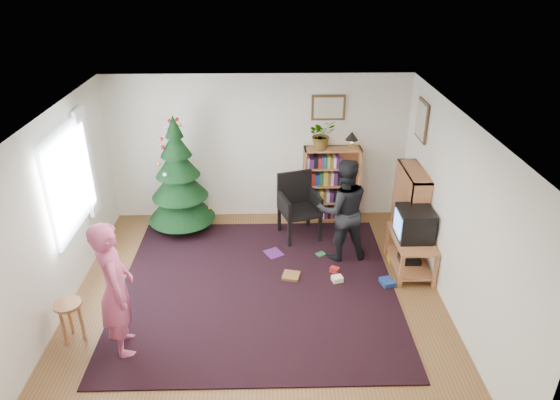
{
  "coord_description": "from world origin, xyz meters",
  "views": [
    {
      "loc": [
        0.18,
        -5.39,
        4.22
      ],
      "look_at": [
        0.33,
        0.84,
        1.1
      ],
      "focal_mm": 32.0,
      "sensor_mm": 36.0,
      "label": 1
    }
  ],
  "objects_px": {
    "bookshelf_back": "(331,183)",
    "bookshelf_right": "(410,208)",
    "stool": "(69,311)",
    "potted_plant": "(321,134)",
    "person_by_chair": "(343,210)",
    "christmas_tree": "(179,184)",
    "tv_stand": "(411,250)",
    "person_standing": "(116,289)",
    "picture_right": "(422,121)",
    "armchair": "(299,202)",
    "picture_back": "(328,108)",
    "table_lamp": "(352,137)",
    "crt_tv": "(414,224)"
  },
  "relations": [
    {
      "from": "christmas_tree",
      "to": "tv_stand",
      "type": "relative_size",
      "value": 2.08
    },
    {
      "from": "tv_stand",
      "to": "table_lamp",
      "type": "relative_size",
      "value": 3.37
    },
    {
      "from": "picture_back",
      "to": "christmas_tree",
      "type": "xyz_separation_m",
      "value": [
        -2.43,
        -0.48,
        -1.12
      ]
    },
    {
      "from": "person_by_chair",
      "to": "bookshelf_right",
      "type": "bearing_deg",
      "value": -170.97
    },
    {
      "from": "tv_stand",
      "to": "crt_tv",
      "type": "relative_size",
      "value": 1.88
    },
    {
      "from": "bookshelf_back",
      "to": "stool",
      "type": "bearing_deg",
      "value": -138.83
    },
    {
      "from": "christmas_tree",
      "to": "armchair",
      "type": "height_order",
      "value": "christmas_tree"
    },
    {
      "from": "stool",
      "to": "person_standing",
      "type": "xyz_separation_m",
      "value": [
        0.65,
        -0.15,
        0.43
      ]
    },
    {
      "from": "picture_right",
      "to": "person_standing",
      "type": "height_order",
      "value": "picture_right"
    },
    {
      "from": "picture_back",
      "to": "potted_plant",
      "type": "bearing_deg",
      "value": -129.67
    },
    {
      "from": "picture_back",
      "to": "bookshelf_back",
      "type": "xyz_separation_m",
      "value": [
        0.09,
        -0.14,
        -1.29
      ]
    },
    {
      "from": "bookshelf_right",
      "to": "table_lamp",
      "type": "relative_size",
      "value": 4.57
    },
    {
      "from": "picture_back",
      "to": "person_standing",
      "type": "height_order",
      "value": "picture_back"
    },
    {
      "from": "person_by_chair",
      "to": "tv_stand",
      "type": "bearing_deg",
      "value": 152.39
    },
    {
      "from": "stool",
      "to": "potted_plant",
      "type": "bearing_deg",
      "value": 42.87
    },
    {
      "from": "picture_right",
      "to": "tv_stand",
      "type": "height_order",
      "value": "picture_right"
    },
    {
      "from": "picture_back",
      "to": "picture_right",
      "type": "bearing_deg",
      "value": -28.69
    },
    {
      "from": "armchair",
      "to": "table_lamp",
      "type": "distance_m",
      "value": 1.38
    },
    {
      "from": "armchair",
      "to": "bookshelf_back",
      "type": "bearing_deg",
      "value": 25.68
    },
    {
      "from": "picture_right",
      "to": "potted_plant",
      "type": "bearing_deg",
      "value": 157.68
    },
    {
      "from": "crt_tv",
      "to": "potted_plant",
      "type": "height_order",
      "value": "potted_plant"
    },
    {
      "from": "bookshelf_back",
      "to": "stool",
      "type": "distance_m",
      "value": 4.57
    },
    {
      "from": "bookshelf_right",
      "to": "person_standing",
      "type": "bearing_deg",
      "value": 119.51
    },
    {
      "from": "crt_tv",
      "to": "potted_plant",
      "type": "xyz_separation_m",
      "value": [
        -1.18,
        1.63,
        0.77
      ]
    },
    {
      "from": "picture_back",
      "to": "table_lamp",
      "type": "height_order",
      "value": "picture_back"
    },
    {
      "from": "bookshelf_back",
      "to": "armchair",
      "type": "height_order",
      "value": "bookshelf_back"
    },
    {
      "from": "bookshelf_right",
      "to": "armchair",
      "type": "relative_size",
      "value": 1.23
    },
    {
      "from": "person_standing",
      "to": "table_lamp",
      "type": "relative_size",
      "value": 5.94
    },
    {
      "from": "bookshelf_back",
      "to": "christmas_tree",
      "type": "bearing_deg",
      "value": -172.18
    },
    {
      "from": "bookshelf_right",
      "to": "christmas_tree",
      "type": "bearing_deg",
      "value": 80.39
    },
    {
      "from": "picture_right",
      "to": "armchair",
      "type": "xyz_separation_m",
      "value": [
        -1.81,
        0.06,
        -1.38
      ]
    },
    {
      "from": "person_by_chair",
      "to": "picture_right",
      "type": "bearing_deg",
      "value": -157.57
    },
    {
      "from": "bookshelf_back",
      "to": "tv_stand",
      "type": "xyz_separation_m",
      "value": [
        0.98,
        -1.63,
        -0.34
      ]
    },
    {
      "from": "armchair",
      "to": "person_standing",
      "type": "xyz_separation_m",
      "value": [
        -2.21,
        -2.63,
        0.27
      ]
    },
    {
      "from": "bookshelf_back",
      "to": "tv_stand",
      "type": "distance_m",
      "value": 1.93
    },
    {
      "from": "picture_back",
      "to": "bookshelf_right",
      "type": "xyz_separation_m",
      "value": [
        1.19,
        -1.09,
        -1.29
      ]
    },
    {
      "from": "person_standing",
      "to": "bookshelf_back",
      "type": "bearing_deg",
      "value": -61.27
    },
    {
      "from": "tv_stand",
      "to": "potted_plant",
      "type": "bearing_deg",
      "value": 125.92
    },
    {
      "from": "picture_back",
      "to": "christmas_tree",
      "type": "bearing_deg",
      "value": -168.82
    },
    {
      "from": "stool",
      "to": "potted_plant",
      "type": "relative_size",
      "value": 1.1
    },
    {
      "from": "bookshelf_right",
      "to": "picture_right",
      "type": "bearing_deg",
      "value": -20.05
    },
    {
      "from": "christmas_tree",
      "to": "armchair",
      "type": "relative_size",
      "value": 1.89
    },
    {
      "from": "bookshelf_right",
      "to": "person_standing",
      "type": "xyz_separation_m",
      "value": [
        -3.89,
        -2.2,
        0.18
      ]
    },
    {
      "from": "tv_stand",
      "to": "stool",
      "type": "distance_m",
      "value": 4.63
    },
    {
      "from": "person_by_chair",
      "to": "potted_plant",
      "type": "relative_size",
      "value": 3.31
    },
    {
      "from": "crt_tv",
      "to": "table_lamp",
      "type": "distance_m",
      "value": 1.91
    },
    {
      "from": "armchair",
      "to": "table_lamp",
      "type": "xyz_separation_m",
      "value": [
        0.88,
        0.53,
        0.92
      ]
    },
    {
      "from": "person_standing",
      "to": "person_by_chair",
      "type": "relative_size",
      "value": 1.05
    },
    {
      "from": "bookshelf_back",
      "to": "bookshelf_right",
      "type": "height_order",
      "value": "same"
    },
    {
      "from": "bookshelf_right",
      "to": "picture_back",
      "type": "bearing_deg",
      "value": 47.38
    }
  ]
}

